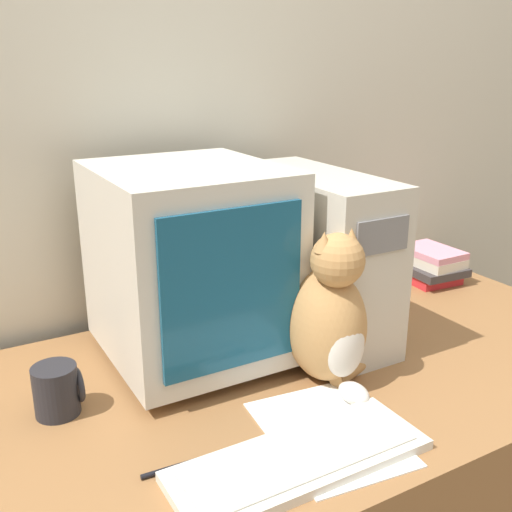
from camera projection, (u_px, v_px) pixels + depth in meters
wall_back at (189, 114)px, 1.53m from camera, size 7.00×0.05×2.50m
desk at (283, 510)px, 1.42m from camera, size 1.71×0.83×0.74m
crt_monitor at (190, 263)px, 1.30m from camera, size 0.37×0.41×0.43m
computer_tower at (314, 256)px, 1.43m from camera, size 0.19×0.47×0.40m
keyboard at (300, 460)px, 1.00m from camera, size 0.45×0.16×0.02m
cat at (329, 319)px, 1.23m from camera, size 0.24×0.25×0.33m
book_stack at (431, 265)px, 1.81m from camera, size 0.17×0.19×0.10m
pen at (181, 465)px, 0.99m from camera, size 0.14×0.02×0.01m
paper_sheet at (328, 433)px, 1.08m from camera, size 0.24×0.32×0.00m
mug at (58, 390)px, 1.13m from camera, size 0.09×0.08×0.10m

